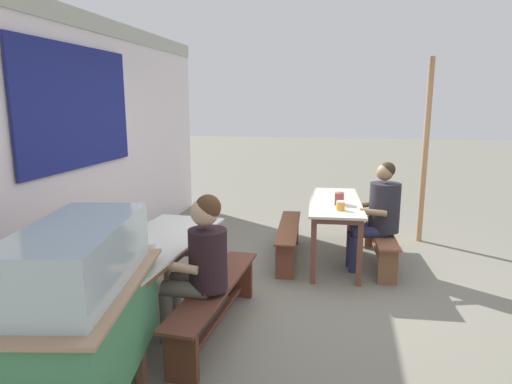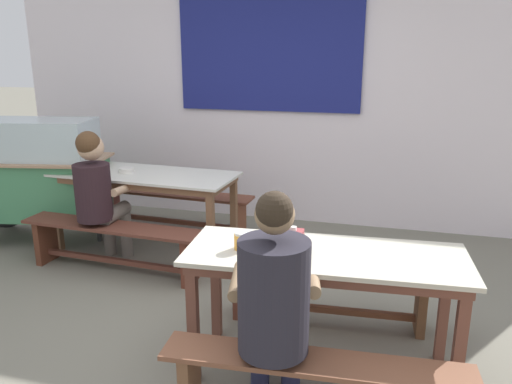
{
  "view_description": "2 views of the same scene",
  "coord_description": "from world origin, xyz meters",
  "px_view_note": "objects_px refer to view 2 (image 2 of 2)",
  "views": [
    {
      "loc": [
        -4.58,
        -0.32,
        1.97
      ],
      "look_at": [
        -0.1,
        0.59,
        1.03
      ],
      "focal_mm": 31.08,
      "sensor_mm": 36.0,
      "label": 1
    },
    {
      "loc": [
        1.11,
        -2.92,
        1.91
      ],
      "look_at": [
        0.1,
        0.79,
        0.82
      ],
      "focal_mm": 35.16,
      "sensor_mm": 36.0,
      "label": 2
    }
  ],
  "objects_px": {
    "tissue_box": "(291,241)",
    "soup_bowl": "(126,170)",
    "food_cart": "(35,172)",
    "bench_far_back": "(173,204)",
    "dining_table_near": "(324,266)",
    "dining_table_far": "(144,181)",
    "condiment_jar": "(242,241)",
    "person_near_front": "(274,298)",
    "person_left_back_turned": "(98,190)",
    "bench_far_front": "(114,240)",
    "bench_near_back": "(328,287)"
  },
  "relations": [
    {
      "from": "tissue_box",
      "to": "soup_bowl",
      "type": "relative_size",
      "value": 1.11
    },
    {
      "from": "food_cart",
      "to": "bench_far_back",
      "type": "bearing_deg",
      "value": 26.89
    },
    {
      "from": "dining_table_near",
      "to": "tissue_box",
      "type": "relative_size",
      "value": 10.31
    },
    {
      "from": "dining_table_far",
      "to": "soup_bowl",
      "type": "bearing_deg",
      "value": -173.5
    },
    {
      "from": "condiment_jar",
      "to": "person_near_front",
      "type": "bearing_deg",
      "value": -55.97
    },
    {
      "from": "condiment_jar",
      "to": "soup_bowl",
      "type": "xyz_separation_m",
      "value": [
        -1.63,
        1.55,
        -0.03
      ]
    },
    {
      "from": "food_cart",
      "to": "dining_table_far",
      "type": "bearing_deg",
      "value": 2.61
    },
    {
      "from": "food_cart",
      "to": "soup_bowl",
      "type": "xyz_separation_m",
      "value": [
        1.02,
        0.04,
        0.08
      ]
    },
    {
      "from": "person_left_back_turned",
      "to": "dining_table_near",
      "type": "bearing_deg",
      "value": -25.36
    },
    {
      "from": "bench_far_front",
      "to": "bench_far_back",
      "type": "bearing_deg",
      "value": 87.15
    },
    {
      "from": "bench_far_back",
      "to": "tissue_box",
      "type": "height_order",
      "value": "tissue_box"
    },
    {
      "from": "food_cart",
      "to": "soup_bowl",
      "type": "height_order",
      "value": "food_cart"
    },
    {
      "from": "bench_far_back",
      "to": "person_left_back_turned",
      "type": "relative_size",
      "value": 1.43
    },
    {
      "from": "bench_near_back",
      "to": "person_left_back_turned",
      "type": "xyz_separation_m",
      "value": [
        -2.1,
        0.45,
        0.44
      ]
    },
    {
      "from": "dining_table_far",
      "to": "bench_near_back",
      "type": "distance_m",
      "value": 2.16
    },
    {
      "from": "person_left_back_turned",
      "to": "bench_near_back",
      "type": "bearing_deg",
      "value": -12.17
    },
    {
      "from": "bench_far_front",
      "to": "dining_table_near",
      "type": "bearing_deg",
      "value": -25.41
    },
    {
      "from": "food_cart",
      "to": "condiment_jar",
      "type": "bearing_deg",
      "value": -29.8
    },
    {
      "from": "bench_far_back",
      "to": "bench_near_back",
      "type": "height_order",
      "value": "same"
    },
    {
      "from": "dining_table_far",
      "to": "condiment_jar",
      "type": "height_order",
      "value": "condiment_jar"
    },
    {
      "from": "bench_near_back",
      "to": "soup_bowl",
      "type": "bearing_deg",
      "value": 156.09
    },
    {
      "from": "dining_table_far",
      "to": "soup_bowl",
      "type": "xyz_separation_m",
      "value": [
        -0.17,
        -0.02,
        0.1
      ]
    },
    {
      "from": "bench_far_back",
      "to": "soup_bowl",
      "type": "relative_size",
      "value": 12.35
    },
    {
      "from": "dining_table_far",
      "to": "dining_table_near",
      "type": "bearing_deg",
      "value": -37.61
    },
    {
      "from": "dining_table_near",
      "to": "soup_bowl",
      "type": "xyz_separation_m",
      "value": [
        -2.11,
        1.48,
        0.11
      ]
    },
    {
      "from": "condiment_jar",
      "to": "soup_bowl",
      "type": "relative_size",
      "value": 0.73
    },
    {
      "from": "person_left_back_turned",
      "to": "tissue_box",
      "type": "distance_m",
      "value": 2.22
    },
    {
      "from": "condiment_jar",
      "to": "bench_far_back",
      "type": "bearing_deg",
      "value": 123.97
    },
    {
      "from": "dining_table_far",
      "to": "soup_bowl",
      "type": "relative_size",
      "value": 12.48
    },
    {
      "from": "bench_far_front",
      "to": "bench_near_back",
      "type": "height_order",
      "value": "same"
    },
    {
      "from": "soup_bowl",
      "to": "dining_table_far",
      "type": "bearing_deg",
      "value": 6.5
    },
    {
      "from": "dining_table_far",
      "to": "person_left_back_turned",
      "type": "xyz_separation_m",
      "value": [
        -0.19,
        -0.48,
        0.02
      ]
    },
    {
      "from": "dining_table_near",
      "to": "soup_bowl",
      "type": "height_order",
      "value": "soup_bowl"
    },
    {
      "from": "bench_far_front",
      "to": "dining_table_far",
      "type": "bearing_deg",
      "value": 87.15
    },
    {
      "from": "bench_near_back",
      "to": "dining_table_far",
      "type": "bearing_deg",
      "value": 153.8
    },
    {
      "from": "person_near_front",
      "to": "condiment_jar",
      "type": "relative_size",
      "value": 12.23
    },
    {
      "from": "dining_table_near",
      "to": "person_near_front",
      "type": "bearing_deg",
      "value": -109.43
    },
    {
      "from": "bench_far_front",
      "to": "food_cart",
      "type": "bearing_deg",
      "value": 156.34
    },
    {
      "from": "dining_table_far",
      "to": "person_left_back_turned",
      "type": "bearing_deg",
      "value": -111.71
    },
    {
      "from": "person_near_front",
      "to": "condiment_jar",
      "type": "height_order",
      "value": "person_near_front"
    },
    {
      "from": "dining_table_near",
      "to": "bench_near_back",
      "type": "xyz_separation_m",
      "value": [
        -0.04,
        0.56,
        -0.41
      ]
    },
    {
      "from": "person_left_back_turned",
      "to": "person_near_front",
      "type": "bearing_deg",
      "value": -38.01
    },
    {
      "from": "food_cart",
      "to": "person_left_back_turned",
      "type": "distance_m",
      "value": 1.08
    },
    {
      "from": "bench_far_back",
      "to": "tissue_box",
      "type": "xyz_separation_m",
      "value": [
        1.72,
        -2.11,
        0.55
      ]
    },
    {
      "from": "dining_table_near",
      "to": "tissue_box",
      "type": "height_order",
      "value": "tissue_box"
    },
    {
      "from": "dining_table_far",
      "to": "person_near_front",
      "type": "relative_size",
      "value": 1.41
    },
    {
      "from": "dining_table_far",
      "to": "person_left_back_turned",
      "type": "height_order",
      "value": "person_left_back_turned"
    },
    {
      "from": "bench_far_front",
      "to": "person_left_back_turned",
      "type": "bearing_deg",
      "value": 155.27
    },
    {
      "from": "bench_far_front",
      "to": "food_cart",
      "type": "relative_size",
      "value": 0.94
    },
    {
      "from": "bench_near_back",
      "to": "person_near_front",
      "type": "height_order",
      "value": "person_near_front"
    }
  ]
}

